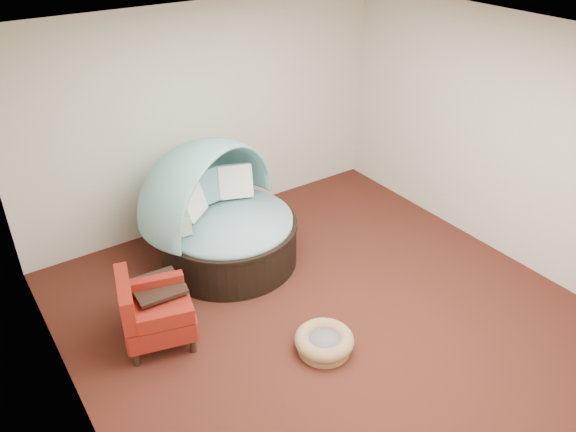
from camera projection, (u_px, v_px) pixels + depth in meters
floor at (324, 312)px, 5.98m from camera, size 5.00×5.00×0.00m
wall_back at (207, 118)px, 7.04m from camera, size 5.00×0.00×5.00m
wall_front at (576, 357)px, 3.49m from camera, size 5.00×0.00×5.00m
wall_left at (56, 291)px, 4.05m from camera, size 0.00×5.00×5.00m
wall_right at (500, 138)px, 6.47m from camera, size 0.00×5.00×5.00m
ceiling at (335, 46)px, 4.55m from camera, size 5.00×5.00×0.00m
canopy_daybed at (220, 209)px, 6.49m from camera, size 2.16×2.14×1.49m
pet_basket at (324, 342)px, 5.44m from camera, size 0.75×0.75×0.20m
red_armchair at (152, 312)px, 5.42m from camera, size 0.83×0.83×0.79m
side_table at (159, 298)px, 5.71m from camera, size 0.51×0.51×0.47m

